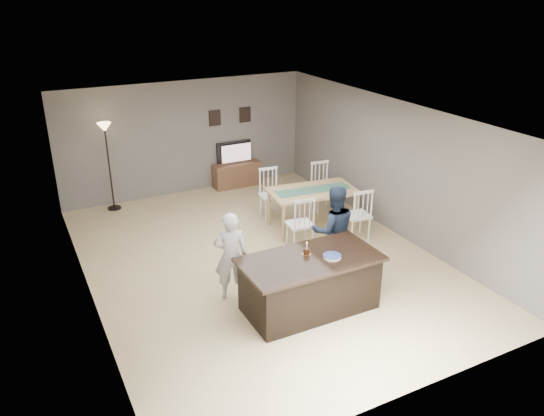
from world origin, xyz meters
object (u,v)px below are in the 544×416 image
birthday_cake (307,251)px  man (333,230)px  tv_console (237,175)px  kitchen_island (310,283)px  dining_table (313,197)px  plate_stack (332,256)px  floor_lamp (106,143)px  woman (231,256)px  television (235,152)px

birthday_cake → man: bearing=35.6°
tv_console → man: man is taller
kitchen_island → dining_table: (1.60, 2.58, 0.24)m
plate_stack → tv_console: bearing=81.0°
kitchen_island → floor_lamp: bearing=109.0°
woman → floor_lamp: 4.78m
woman → dining_table: bearing=-124.9°
floor_lamp → tv_console: bearing=1.5°
tv_console → man: (-0.25, -4.76, 0.51)m
kitchen_island → tv_console: bearing=77.8°
man → dining_table: size_ratio=0.74×
kitchen_island → plate_stack: size_ratio=7.62×
kitchen_island → woman: bearing=137.7°
tv_console → kitchen_island: bearing=-102.2°
birthday_cake → plate_stack: bearing=-43.7°
dining_table → floor_lamp: floor_lamp is taller
kitchen_island → plate_stack: plate_stack is taller
television → birthday_cake: 5.63m
tv_console → dining_table: dining_table is taller
birthday_cake → kitchen_island: bearing=-93.2°
man → birthday_cake: size_ratio=7.73×
floor_lamp → kitchen_island: bearing=-71.0°
woman → dining_table: 3.08m
plate_stack → kitchen_island: bearing=154.4°
man → birthday_cake: man is taller
tv_console → woman: bearing=-114.6°
kitchen_island → television: 5.78m
woman → birthday_cake: woman is taller
kitchen_island → birthday_cake: size_ratio=10.21×
woman → plate_stack: (1.25, -1.01, 0.17)m
television → dining_table: 3.09m
woman → plate_stack: woman is taller
birthday_cake → dining_table: 2.93m
birthday_cake → dining_table: bearing=56.9°
kitchen_island → tv_console: 5.70m
man → dining_table: man is taller
kitchen_island → tv_console: size_ratio=1.79×
kitchen_island → birthday_cake: 0.51m
woman → birthday_cake: 1.22m
dining_table → woman: bearing=-139.5°
tv_console → man: 4.80m
man → floor_lamp: size_ratio=0.82×
plate_stack → television: bearing=81.1°
man → plate_stack: man is taller
kitchen_island → television: television is taller
television → man: 4.84m
birthday_cake → floor_lamp: (-1.90, 5.35, 0.60)m
kitchen_island → man: 1.30m
tv_console → woman: (-2.15, -4.70, 0.45)m
dining_table → birthday_cake: bearing=-116.5°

